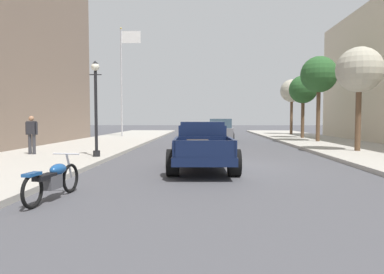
{
  "coord_description": "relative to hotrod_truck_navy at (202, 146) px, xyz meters",
  "views": [
    {
      "loc": [
        -0.65,
        -12.49,
        1.71
      ],
      "look_at": [
        -1.16,
        0.66,
        1.0
      ],
      "focal_mm": 33.09,
      "sensor_mm": 36.0,
      "label": 1
    }
  ],
  "objects": [
    {
      "name": "pedestrian_sidewalk_left",
      "position": [
        -7.35,
        2.99,
        0.33
      ],
      "size": [
        0.53,
        0.22,
        1.65
      ],
      "color": "#333338",
      "rests_on": "sidewalk_left"
    },
    {
      "name": "motorcycle_parked",
      "position": [
        -3.06,
        -4.71,
        -0.31
      ],
      "size": [
        0.62,
        2.11,
        0.93
      ],
      "color": "black",
      "rests_on": "ground"
    },
    {
      "name": "hotrod_truck_navy",
      "position": [
        0.0,
        0.0,
        0.0
      ],
      "size": [
        2.3,
        4.99,
        1.58
      ],
      "color": "#0F1938",
      "rests_on": "ground"
    },
    {
      "name": "street_tree_second",
      "position": [
        7.64,
        12.06,
        3.8
      ],
      "size": [
        2.4,
        2.4,
        5.64
      ],
      "color": "brown",
      "rests_on": "sidewalk_right"
    },
    {
      "name": "street_lamp_near",
      "position": [
        -4.29,
        2.19,
        1.63
      ],
      "size": [
        0.5,
        0.32,
        3.85
      ],
      "color": "black",
      "rests_on": "sidewalk_left"
    },
    {
      "name": "ground_plane",
      "position": [
        0.77,
        0.6,
        -0.75
      ],
      "size": [
        140.0,
        140.0,
        0.0
      ],
      "primitive_type": "plane",
      "color": "#47474C"
    },
    {
      "name": "street_tree_farthest",
      "position": [
        8.36,
        22.43,
        3.5
      ],
      "size": [
        2.16,
        2.16,
        5.24
      ],
      "color": "brown",
      "rests_on": "sidewalk_right"
    },
    {
      "name": "street_tree_third",
      "position": [
        7.74,
        16.19,
        3.14
      ],
      "size": [
        2.18,
        2.18,
        4.88
      ],
      "color": "brown",
      "rests_on": "sidewalk_right"
    },
    {
      "name": "car_background_grey",
      "position": [
        1.24,
        13.69,
        0.01
      ],
      "size": [
        2.07,
        4.4,
        1.65
      ],
      "color": "slate",
      "rests_on": "ground"
    },
    {
      "name": "street_tree_nearest",
      "position": [
        7.35,
        5.17,
        3.17
      ],
      "size": [
        2.14,
        2.14,
        4.89
      ],
      "color": "brown",
      "rests_on": "sidewalk_right"
    },
    {
      "name": "sidewalk_left",
      "position": [
        -6.48,
        0.6,
        -0.68
      ],
      "size": [
        5.5,
        64.0,
        0.15
      ],
      "primitive_type": "cube",
      "color": "#ADA89E",
      "rests_on": "ground"
    },
    {
      "name": "flagpole",
      "position": [
        -6.78,
        18.01,
        5.02
      ],
      "size": [
        1.74,
        0.16,
        9.16
      ],
      "color": "#B2B2B7",
      "rests_on": "sidewalk_left"
    }
  ]
}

